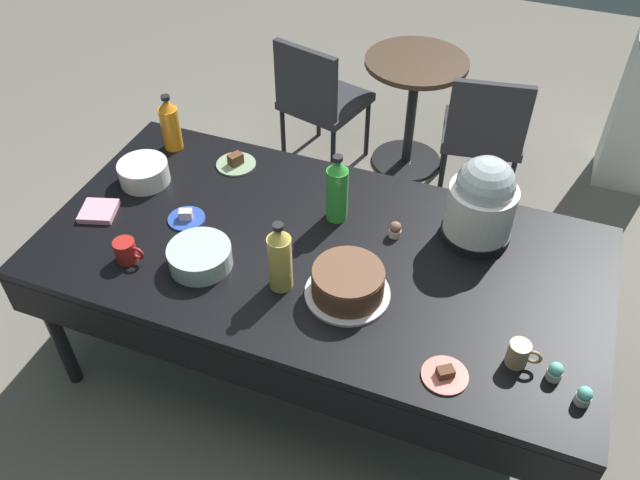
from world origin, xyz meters
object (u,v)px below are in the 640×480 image
cupcake_rose (584,396)px  cupcake_cocoa (395,229)px  dessert_plate_sage (236,162)px  maroon_chair_right (484,130)px  coffee_mug_red (126,251)px  ceramic_snack_bowl (144,173)px  soda_bottle_lime_soda (337,190)px  cupcake_vanilla (555,371)px  frosted_layer_cake (348,283)px  soda_bottle_orange_juice (170,124)px  round_cafe_table (413,94)px  slow_cooker (482,203)px  coffee_mug_tan (519,354)px  dessert_plate_coral (445,375)px  soda_bottle_ginger_ale (280,258)px  potluck_table (320,261)px  maroon_chair_left (318,97)px  dessert_plate_cobalt (186,217)px  glass_salad_bowl (200,256)px

cupcake_rose → cupcake_cocoa: size_ratio=1.00×
dessert_plate_sage → maroon_chair_right: bearing=48.4°
cupcake_rose → coffee_mug_red: coffee_mug_red is taller
ceramic_snack_bowl → soda_bottle_lime_soda: bearing=5.1°
cupcake_vanilla → frosted_layer_cake: bearing=172.0°
soda_bottle_orange_juice → round_cafe_table: size_ratio=0.38×
slow_cooker → coffee_mug_tan: bearing=-66.0°
dessert_plate_sage → dessert_plate_coral: bearing=-34.6°
soda_bottle_lime_soda → round_cafe_table: bearing=91.7°
dessert_plate_sage → cupcake_cocoa: (0.80, -0.20, 0.02)m
cupcake_rose → soda_bottle_ginger_ale: soda_bottle_ginger_ale is taller
frosted_layer_cake → soda_bottle_ginger_ale: soda_bottle_ginger_ale is taller
potluck_table → cupcake_cocoa: cupcake_cocoa is taller
maroon_chair_right → maroon_chair_left: bearing=179.9°
cupcake_rose → round_cafe_table: size_ratio=0.09×
dessert_plate_cobalt → soda_bottle_ginger_ale: bearing=-21.1°
ceramic_snack_bowl → cupcake_rose: (1.88, -0.48, -0.02)m
potluck_table → coffee_mug_red: coffee_mug_red is taller
coffee_mug_red → soda_bottle_orange_juice: bearing=106.8°
soda_bottle_lime_soda → maroon_chair_left: size_ratio=0.36×
ceramic_snack_bowl → coffee_mug_tan: same height
dessert_plate_cobalt → soda_bottle_orange_juice: 0.54m
cupcake_rose → round_cafe_table: (-1.06, 2.03, -0.28)m
soda_bottle_ginger_ale → coffee_mug_tan: size_ratio=2.64×
soda_bottle_lime_soda → round_cafe_table: size_ratio=0.42×
dessert_plate_cobalt → maroon_chair_right: maroon_chair_right is taller
glass_salad_bowl → ceramic_snack_bowl: ceramic_snack_bowl is taller
slow_cooker → soda_bottle_orange_juice: size_ratio=1.37×
soda_bottle_lime_soda → potluck_table: bearing=-88.4°
ceramic_snack_bowl → round_cafe_table: bearing=62.3°
glass_salad_bowl → frosted_layer_cake: bearing=5.4°
soda_bottle_ginger_ale → coffee_mug_red: (-0.60, -0.09, -0.09)m
soda_bottle_lime_soda → coffee_mug_tan: soda_bottle_lime_soda is taller
slow_cooker → cupcake_vanilla: size_ratio=5.48×
dessert_plate_cobalt → cupcake_rose: (1.58, -0.32, 0.02)m
cupcake_cocoa → maroon_chair_right: size_ratio=0.08×
cupcake_cocoa → soda_bottle_lime_soda: soda_bottle_lime_soda is taller
slow_cooker → dessert_plate_cobalt: (-1.12, -0.32, -0.16)m
glass_salad_bowl → cupcake_cocoa: 0.77m
dessert_plate_coral → dessert_plate_sage: bearing=145.4°
dessert_plate_cobalt → round_cafe_table: bearing=73.0°
slow_cooker → cupcake_rose: bearing=-54.1°
soda_bottle_lime_soda → maroon_chair_left: bearing=114.1°
cupcake_vanilla → coffee_mug_tan: bearing=172.5°
soda_bottle_orange_juice → dessert_plate_coral: bearing=-28.8°
cupcake_cocoa → coffee_mug_red: (-0.92, -0.50, 0.01)m
slow_cooker → soda_bottle_ginger_ale: size_ratio=1.24×
cupcake_cocoa → glass_salad_bowl: bearing=-146.9°
cupcake_cocoa → coffee_mug_red: size_ratio=0.55×
frosted_layer_cake → soda_bottle_orange_juice: size_ratio=1.16×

